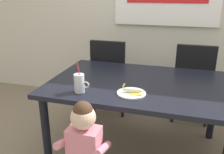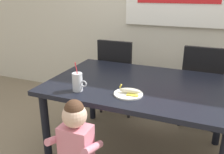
{
  "view_description": "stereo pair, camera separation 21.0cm",
  "coord_description": "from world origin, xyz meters",
  "px_view_note": "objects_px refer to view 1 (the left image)",
  "views": [
    {
      "loc": [
        0.33,
        -2.01,
        1.51
      ],
      "look_at": [
        -0.22,
        -0.11,
        0.8
      ],
      "focal_mm": 38.71,
      "sensor_mm": 36.0,
      "label": 1
    },
    {
      "loc": [
        0.53,
        -1.94,
        1.51
      ],
      "look_at": [
        -0.22,
        -0.11,
        0.8
      ],
      "focal_mm": 38.71,
      "sensor_mm": 36.0,
      "label": 2
    }
  ],
  "objects_px": {
    "dining_chair_left": "(110,72)",
    "peeled_banana": "(133,90)",
    "dining_table": "(139,90)",
    "dining_chair_right": "(193,79)",
    "milk_cup": "(79,84)",
    "toddler_standing": "(84,143)",
    "snack_plate": "(131,93)"
  },
  "relations": [
    {
      "from": "dining_chair_left",
      "to": "peeled_banana",
      "type": "relative_size",
      "value": 5.54
    },
    {
      "from": "dining_table",
      "to": "peeled_banana",
      "type": "height_order",
      "value": "peeled_banana"
    },
    {
      "from": "dining_chair_left",
      "to": "peeled_banana",
      "type": "xyz_separation_m",
      "value": [
        0.49,
        -1.01,
        0.23
      ]
    },
    {
      "from": "dining_table",
      "to": "dining_chair_right",
      "type": "distance_m",
      "value": 0.94
    },
    {
      "from": "dining_chair_left",
      "to": "milk_cup",
      "type": "height_order",
      "value": "milk_cup"
    },
    {
      "from": "toddler_standing",
      "to": "milk_cup",
      "type": "relative_size",
      "value": 3.35
    },
    {
      "from": "dining_chair_left",
      "to": "dining_chair_right",
      "type": "height_order",
      "value": "same"
    },
    {
      "from": "dining_chair_left",
      "to": "dining_chair_right",
      "type": "relative_size",
      "value": 1.0
    },
    {
      "from": "dining_chair_left",
      "to": "toddler_standing",
      "type": "height_order",
      "value": "dining_chair_left"
    },
    {
      "from": "snack_plate",
      "to": "peeled_banana",
      "type": "relative_size",
      "value": 1.33
    },
    {
      "from": "dining_chair_right",
      "to": "dining_chair_left",
      "type": "bearing_deg",
      "value": 3.01
    },
    {
      "from": "dining_chair_left",
      "to": "milk_cup",
      "type": "distance_m",
      "value": 1.13
    },
    {
      "from": "dining_chair_left",
      "to": "snack_plate",
      "type": "relative_size",
      "value": 4.17
    },
    {
      "from": "dining_table",
      "to": "milk_cup",
      "type": "relative_size",
      "value": 6.36
    },
    {
      "from": "dining_table",
      "to": "dining_chair_right",
      "type": "relative_size",
      "value": 1.65
    },
    {
      "from": "dining_table",
      "to": "snack_plate",
      "type": "bearing_deg",
      "value": -92.44
    },
    {
      "from": "milk_cup",
      "to": "peeled_banana",
      "type": "distance_m",
      "value": 0.43
    },
    {
      "from": "milk_cup",
      "to": "snack_plate",
      "type": "xyz_separation_m",
      "value": [
        0.41,
        0.08,
        -0.06
      ]
    },
    {
      "from": "dining_table",
      "to": "toddler_standing",
      "type": "xyz_separation_m",
      "value": [
        -0.24,
        -0.72,
        -0.13
      ]
    },
    {
      "from": "dining_chair_right",
      "to": "peeled_banana",
      "type": "distance_m",
      "value": 1.2
    },
    {
      "from": "dining_chair_left",
      "to": "peeled_banana",
      "type": "bearing_deg",
      "value": 115.9
    },
    {
      "from": "dining_chair_right",
      "to": "milk_cup",
      "type": "xyz_separation_m",
      "value": [
        -0.92,
        -1.15,
        0.26
      ]
    },
    {
      "from": "dining_chair_right",
      "to": "toddler_standing",
      "type": "distance_m",
      "value": 1.67
    },
    {
      "from": "dining_chair_right",
      "to": "toddler_standing",
      "type": "xyz_separation_m",
      "value": [
        -0.74,
        -1.5,
        -0.02
      ]
    },
    {
      "from": "dining_chair_right",
      "to": "milk_cup",
      "type": "relative_size",
      "value": 3.84
    },
    {
      "from": "milk_cup",
      "to": "snack_plate",
      "type": "relative_size",
      "value": 1.09
    },
    {
      "from": "peeled_banana",
      "to": "milk_cup",
      "type": "bearing_deg",
      "value": -169.18
    },
    {
      "from": "snack_plate",
      "to": "peeled_banana",
      "type": "bearing_deg",
      "value": 3.61
    },
    {
      "from": "dining_chair_left",
      "to": "toddler_standing",
      "type": "distance_m",
      "value": 1.47
    },
    {
      "from": "dining_chair_left",
      "to": "toddler_standing",
      "type": "bearing_deg",
      "value": 99.7
    },
    {
      "from": "peeled_banana",
      "to": "dining_chair_left",
      "type": "bearing_deg",
      "value": 115.9
    },
    {
      "from": "peeled_banana",
      "to": "toddler_standing",
      "type": "bearing_deg",
      "value": -119.17
    }
  ]
}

